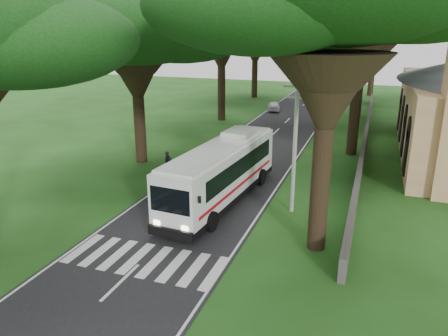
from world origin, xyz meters
TOP-DOWN VIEW (x-y plane):
  - ground at (0.00, 0.00)m, footprint 140.00×140.00m
  - road at (0.00, 25.00)m, footprint 8.00×120.00m
  - crosswalk at (0.00, -2.00)m, footprint 8.00×3.00m
  - property_wall at (9.00, 24.00)m, footprint 0.35×50.00m
  - pole_near at (5.50, 6.00)m, footprint 1.60×0.24m
  - pole_mid at (5.50, 26.00)m, footprint 1.60×0.24m
  - pole_far at (5.50, 46.00)m, footprint 1.60×0.24m
  - tree_l_mida at (-8.00, 12.00)m, footprint 14.42×14.42m
  - tree_l_midb at (-7.50, 30.00)m, footprint 13.48×13.48m
  - tree_l_far at (-8.50, 48.00)m, footprint 14.80×14.80m
  - tree_r_mida at (8.00, 20.00)m, footprint 14.19×14.19m
  - tree_r_midb at (7.50, 38.00)m, footprint 15.28×15.28m
  - tree_r_far at (8.50, 56.00)m, footprint 14.22×14.22m
  - coach_bus at (1.00, 6.21)m, footprint 3.69×12.51m
  - distant_car_a at (-2.93, 37.53)m, footprint 2.39×3.99m
  - distant_car_b at (-0.80, 57.42)m, footprint 1.87×4.01m
  - distant_car_c at (0.99, 62.39)m, footprint 2.15×4.78m
  - pedestrian at (-4.69, 10.11)m, footprint 0.57×0.70m

SIDE VIEW (x-z plane):
  - ground at x=0.00m, z-range 0.00..0.00m
  - crosswalk at x=0.00m, z-range -0.01..0.01m
  - road at x=0.00m, z-range -0.01..0.03m
  - property_wall at x=9.00m, z-range 0.00..1.20m
  - distant_car_b at x=-0.80m, z-range 0.03..1.30m
  - distant_car_a at x=-2.93m, z-range 0.03..1.30m
  - distant_car_c at x=0.99m, z-range 0.03..1.39m
  - pedestrian at x=-4.69m, z-range 0.00..1.66m
  - coach_bus at x=1.00m, z-range 0.14..3.77m
  - pole_near at x=5.50m, z-range 0.18..8.18m
  - pole_mid at x=5.50m, z-range 0.18..8.18m
  - pole_far at x=5.50m, z-range 0.18..8.18m
  - tree_l_mida at x=-8.00m, z-range 3.71..17.45m
  - tree_l_far at x=-8.50m, z-range 3.86..18.06m
  - tree_r_mida at x=8.00m, z-range 4.38..19.43m
  - tree_l_midb at x=-7.50m, z-range 4.67..20.09m
  - tree_r_far at x=8.50m, z-range 4.75..20.60m
  - tree_r_midb at x=7.50m, z-range 4.89..21.42m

